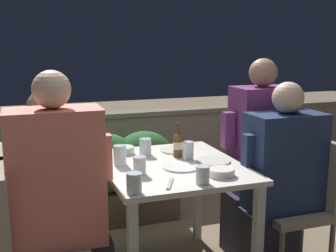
{
  "coord_description": "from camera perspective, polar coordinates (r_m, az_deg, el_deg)",
  "views": [
    {
      "loc": [
        -0.82,
        -2.31,
        1.48
      ],
      "look_at": [
        0.0,
        0.07,
        0.97
      ],
      "focal_mm": 45.0,
      "sensor_mm": 36.0,
      "label": 1
    }
  ],
  "objects": [
    {
      "name": "person_coral_top",
      "position": [
        2.27,
        -13.98,
        -9.81
      ],
      "size": [
        0.52,
        0.26,
        1.34
      ],
      "color": "#282833",
      "rests_on": "ground_plane"
    },
    {
      "name": "glass_cup_2",
      "position": [
        2.2,
        4.72,
        -6.63
      ],
      "size": [
        0.07,
        0.07,
        0.1
      ],
      "color": "silver",
      "rests_on": "dining_table"
    },
    {
      "name": "plate_1",
      "position": [
        2.61,
        6.14,
        -4.72
      ],
      "size": [
        0.21,
        0.21,
        0.01
      ],
      "color": "silver",
      "rests_on": "dining_table"
    },
    {
      "name": "planter_hedge",
      "position": [
        3.5,
        -8.25,
        -6.45
      ],
      "size": [
        1.15,
        0.47,
        0.75
      ],
      "color": "brown",
      "rests_on": "ground_plane"
    },
    {
      "name": "person_purple_stripe",
      "position": [
        2.97,
        11.81,
        -4.18
      ],
      "size": [
        0.47,
        0.26,
        1.37
      ],
      "color": "#282833",
      "rests_on": "ground_plane"
    },
    {
      "name": "glass_cup_5",
      "position": [
        2.63,
        2.79,
        -3.37
      ],
      "size": [
        0.07,
        0.07,
        0.12
      ],
      "color": "silver",
      "rests_on": "dining_table"
    },
    {
      "name": "bowl_1",
      "position": [
        2.35,
        7.21,
        -6.12
      ],
      "size": [
        0.15,
        0.15,
        0.04
      ],
      "color": "silver",
      "rests_on": "dining_table"
    },
    {
      "name": "beer_bottle",
      "position": [
        2.69,
        1.39,
        -2.44
      ],
      "size": [
        0.06,
        0.06,
        0.22
      ],
      "color": "brown",
      "rests_on": "dining_table"
    },
    {
      "name": "chair_right_near",
      "position": [
        2.86,
        18.01,
        -8.64
      ],
      "size": [
        0.43,
        0.42,
        0.88
      ],
      "color": "gray",
      "rests_on": "ground_plane"
    },
    {
      "name": "person_navy_jumper",
      "position": [
        2.72,
        14.77,
        -7.43
      ],
      "size": [
        0.52,
        0.26,
        1.24
      ],
      "color": "#282833",
      "rests_on": "ground_plane"
    },
    {
      "name": "person_green_blouse",
      "position": [
        2.62,
        -15.1,
        -8.59
      ],
      "size": [
        0.51,
        0.26,
        1.21
      ],
      "color": "#282833",
      "rests_on": "ground_plane"
    },
    {
      "name": "glass_cup_1",
      "position": [
        2.74,
        -3.09,
        -2.83
      ],
      "size": [
        0.08,
        0.08,
        0.11
      ],
      "color": "silver",
      "rests_on": "dining_table"
    },
    {
      "name": "glass_cup_3",
      "position": [
        2.35,
        -3.86,
        -5.38
      ],
      "size": [
        0.07,
        0.07,
        0.1
      ],
      "color": "silver",
      "rests_on": "dining_table"
    },
    {
      "name": "dining_table",
      "position": [
        2.59,
        0.52,
        -7.34
      ],
      "size": [
        0.81,
        0.95,
        0.75
      ],
      "color": "silver",
      "rests_on": "ground_plane"
    },
    {
      "name": "glass_cup_0",
      "position": [
        2.07,
        -4.61,
        -7.72
      ],
      "size": [
        0.08,
        0.08,
        0.1
      ],
      "color": "silver",
      "rests_on": "dining_table"
    },
    {
      "name": "plate_2",
      "position": [
        2.85,
        1.06,
        -3.27
      ],
      "size": [
        0.21,
        0.21,
        0.01
      ],
      "color": "silver",
      "rests_on": "dining_table"
    },
    {
      "name": "chair_left_far",
      "position": [
        2.64,
        -19.38,
        -10.41
      ],
      "size": [
        0.43,
        0.42,
        0.88
      ],
      "color": "gray",
      "rests_on": "ground_plane"
    },
    {
      "name": "plate_0",
      "position": [
        2.48,
        1.78,
        -5.53
      ],
      "size": [
        0.23,
        0.23,
        0.01
      ],
      "color": "white",
      "rests_on": "dining_table"
    },
    {
      "name": "chair_right_far",
      "position": [
        3.12,
        14.76,
        -6.72
      ],
      "size": [
        0.43,
        0.42,
        0.88
      ],
      "color": "gray",
      "rests_on": "ground_plane"
    },
    {
      "name": "bowl_0",
      "position": [
        2.8,
        -6.02,
        -3.19
      ],
      "size": [
        0.14,
        0.14,
        0.05
      ],
      "color": "beige",
      "rests_on": "dining_table"
    },
    {
      "name": "parapet_wall",
      "position": [
        4.08,
        -6.77,
        -3.76
      ],
      "size": [
        9.0,
        0.18,
        0.82
      ],
      "color": "gray",
      "rests_on": "ground_plane"
    },
    {
      "name": "chair_left_near",
      "position": [
        2.32,
        -18.71,
        -13.46
      ],
      "size": [
        0.43,
        0.42,
        0.88
      ],
      "color": "gray",
      "rests_on": "ground_plane"
    },
    {
      "name": "glass_cup_4",
      "position": [
        2.54,
        -6.53,
        -3.95
      ],
      "size": [
        0.08,
        0.08,
        0.12
      ],
      "color": "silver",
      "rests_on": "dining_table"
    },
    {
      "name": "fork_0",
      "position": [
        2.2,
        0.25,
        -7.81
      ],
      "size": [
        0.09,
        0.16,
        0.01
      ],
      "color": "silver",
      "rests_on": "dining_table"
    },
    {
      "name": "potted_plant",
      "position": [
        3.3,
        -20.8,
        -7.54
      ],
      "size": [
        0.35,
        0.35,
        0.73
      ],
      "color": "#9E5638",
      "rests_on": "ground_plane"
    }
  ]
}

